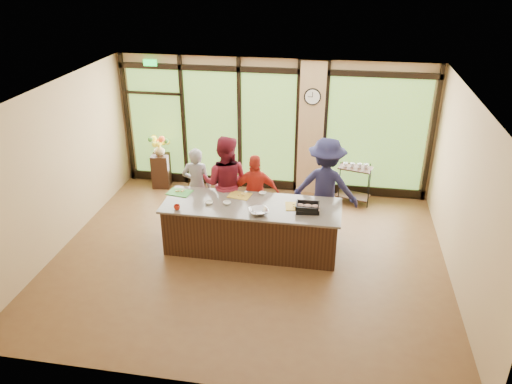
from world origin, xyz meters
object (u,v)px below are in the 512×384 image
at_px(cook_right, 326,187).
at_px(flower_stand, 161,171).
at_px(roasting_pan, 307,209).
at_px(bar_cart, 354,179).
at_px(island_base, 252,228).
at_px(cook_left, 197,186).

relative_size(cook_right, flower_stand, 2.48).
bearing_deg(roasting_pan, cook_right, 66.57).
bearing_deg(roasting_pan, bar_cart, 62.47).
bearing_deg(flower_stand, bar_cart, -8.62).
bearing_deg(flower_stand, cook_right, -28.06).
height_order(cook_right, bar_cart, cook_right).
bearing_deg(island_base, cook_left, 145.54).
distance_m(cook_right, flower_stand, 4.17).
bearing_deg(cook_left, island_base, 141.39).
xyz_separation_m(cook_left, bar_cart, (3.13, 1.35, -0.23)).
xyz_separation_m(cook_left, roasting_pan, (2.27, -0.94, 0.16)).
distance_m(island_base, flower_stand, 3.48).
bearing_deg(bar_cart, roasting_pan, -95.39).
xyz_separation_m(island_base, cook_left, (-1.27, 0.87, 0.36)).
bearing_deg(cook_left, bar_cart, -160.87).
relative_size(island_base, bar_cart, 3.28).
distance_m(roasting_pan, flower_stand, 4.36).
height_order(cook_left, roasting_pan, cook_left).
bearing_deg(cook_right, cook_left, 7.81).
height_order(island_base, bar_cart, bar_cart).
height_order(island_base, roasting_pan, roasting_pan).
relative_size(flower_stand, bar_cart, 0.83).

